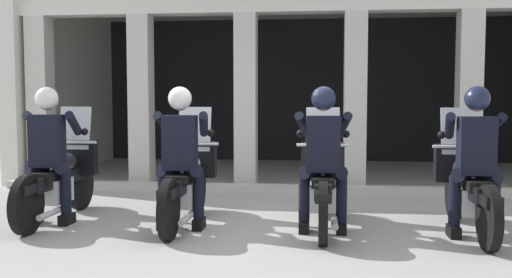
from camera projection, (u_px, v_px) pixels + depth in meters
name	position (u px, v px, depth m)	size (l,w,h in m)	color
ground_plane	(274.00, 185.00, 9.53)	(80.00, 80.00, 0.00)	#999993
station_building	(304.00, 64.00, 11.43)	(9.82, 4.71, 3.40)	black
kerb_strip	(298.00, 189.00, 8.78)	(9.32, 0.24, 0.12)	#B7B5AD
motorcycle_far_left	(61.00, 178.00, 6.89)	(0.62, 2.04, 1.35)	black
police_officer_far_left	(49.00, 143.00, 6.58)	(0.63, 0.61, 1.58)	black
motorcycle_center_left	(187.00, 181.00, 6.65)	(0.62, 2.04, 1.35)	black
police_officer_center_left	(181.00, 145.00, 6.34)	(0.63, 0.61, 1.58)	black
motorcycle_center_right	(323.00, 183.00, 6.47)	(0.62, 2.04, 1.35)	black
police_officer_center_right	(323.00, 147.00, 6.15)	(0.63, 0.61, 1.58)	black
motorcycle_far_right	(467.00, 186.00, 6.24)	(0.62, 2.04, 1.35)	black
police_officer_far_right	(475.00, 148.00, 5.93)	(0.63, 0.61, 1.58)	black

